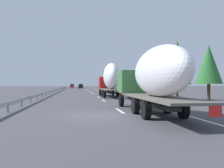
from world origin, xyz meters
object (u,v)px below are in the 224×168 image
object	(u,v)px
truck_lead	(110,79)
truck_trailing	(153,77)
road_sign	(109,83)
car_red_compact	(72,86)
car_black_suv	(81,86)

from	to	relation	value
truck_lead	truck_trailing	distance (m)	20.09
truck_lead	truck_trailing	size ratio (longest dim) A/B	0.88
truck_lead	road_sign	xyz separation A→B (m)	(24.83, -3.10, -0.53)
truck_trailing	car_red_compact	world-z (taller)	truck_trailing
truck_trailing	truck_lead	bearing A→B (deg)	-0.00
car_red_compact	truck_lead	bearing A→B (deg)	-174.18
car_red_compact	road_sign	xyz separation A→B (m)	(-44.58, -10.18, 1.25)
car_black_suv	car_red_compact	world-z (taller)	car_black_suv
truck_trailing	road_sign	bearing A→B (deg)	-3.95
road_sign	truck_lead	bearing A→B (deg)	172.88
truck_lead	car_black_suv	world-z (taller)	truck_lead
car_red_compact	car_black_suv	bearing A→B (deg)	-163.61
truck_trailing	car_red_compact	distance (m)	89.79
car_red_compact	road_sign	bearing A→B (deg)	-167.14
truck_lead	car_black_suv	distance (m)	57.52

